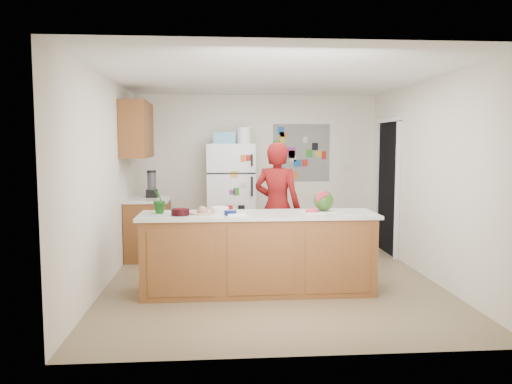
{
  "coord_description": "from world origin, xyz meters",
  "views": [
    {
      "loc": [
        -0.66,
        -6.07,
        1.71
      ],
      "look_at": [
        -0.17,
        0.2,
        1.09
      ],
      "focal_mm": 35.0,
      "sensor_mm": 36.0,
      "label": 1
    }
  ],
  "objects": [
    {
      "name": "cutting_board",
      "position": [
        0.5,
        -0.45,
        0.93
      ],
      "size": [
        0.41,
        0.35,
        0.01
      ],
      "primitive_type": "cube",
      "rotation": [
        0.0,
        0.0,
        0.26
      ],
      "color": "white",
      "rests_on": "peninsula_top"
    },
    {
      "name": "cherry_bowl",
      "position": [
        -1.07,
        -0.6,
        0.96
      ],
      "size": [
        0.23,
        0.23,
        0.07
      ],
      "primitive_type": "cylinder",
      "rotation": [
        0.0,
        0.0,
        0.14
      ],
      "color": "black",
      "rests_on": "peninsula_top"
    },
    {
      "name": "doorway",
      "position": [
        1.99,
        1.45,
        1.02
      ],
      "size": [
        0.03,
        0.85,
        2.04
      ],
      "primitive_type": "cube",
      "color": "black",
      "rests_on": "ground"
    },
    {
      "name": "side_counter_base",
      "position": [
        -1.69,
        1.35,
        0.43
      ],
      "size": [
        0.6,
        0.8,
        0.86
      ],
      "primitive_type": "cube",
      "color": "brown",
      "rests_on": "floor"
    },
    {
      "name": "blender_appliance",
      "position": [
        -1.64,
        1.44,
        1.09
      ],
      "size": [
        0.13,
        0.13,
        0.38
      ],
      "primitive_type": "cylinder",
      "color": "black",
      "rests_on": "side_counter_top"
    },
    {
      "name": "wall_right",
      "position": [
        2.01,
        0.0,
        1.25
      ],
      "size": [
        0.02,
        4.5,
        2.5
      ],
      "primitive_type": "cube",
      "color": "beige",
      "rests_on": "ground"
    },
    {
      "name": "watermelon",
      "position": [
        0.56,
        -0.43,
        1.05
      ],
      "size": [
        0.23,
        0.23,
        0.23
      ],
      "primitive_type": "sphere",
      "color": "#2B5516",
      "rests_on": "cutting_board"
    },
    {
      "name": "wall_back",
      "position": [
        0.0,
        2.26,
        1.25
      ],
      "size": [
        4.0,
        0.02,
        2.5
      ],
      "primitive_type": "cube",
      "color": "beige",
      "rests_on": "ground"
    },
    {
      "name": "plate",
      "position": [
        -0.83,
        -0.52,
        0.93
      ],
      "size": [
        0.3,
        0.3,
        0.02
      ],
      "primitive_type": "cylinder",
      "rotation": [
        0.0,
        0.0,
        -0.09
      ],
      "color": "beige",
      "rests_on": "peninsula_top"
    },
    {
      "name": "person",
      "position": [
        0.13,
        0.44,
        0.86
      ],
      "size": [
        0.75,
        0.64,
        1.73
      ],
      "primitive_type": "imported",
      "rotation": [
        0.0,
        0.0,
        2.71
      ],
      "color": "maroon",
      "rests_on": "floor"
    },
    {
      "name": "cobalt_bowl",
      "position": [
        -0.52,
        -0.61,
        0.95
      ],
      "size": [
        0.16,
        0.16,
        0.05
      ],
      "primitive_type": "cylinder",
      "rotation": [
        0.0,
        0.0,
        0.2
      ],
      "color": "#071355",
      "rests_on": "peninsula_top"
    },
    {
      "name": "peninsula_base",
      "position": [
        -0.2,
        -0.5,
        0.44
      ],
      "size": [
        2.6,
        0.62,
        0.88
      ],
      "primitive_type": "cube",
      "color": "brown",
      "rests_on": "floor"
    },
    {
      "name": "watermelon_slice",
      "position": [
        0.41,
        -0.5,
        0.94
      ],
      "size": [
        0.15,
        0.15,
        0.02
      ],
      "primitive_type": "cylinder",
      "color": "#D43244",
      "rests_on": "cutting_board"
    },
    {
      "name": "side_counter_top",
      "position": [
        -1.69,
        1.35,
        0.88
      ],
      "size": [
        0.64,
        0.84,
        0.04
      ],
      "primitive_type": "cube",
      "color": "silver",
      "rests_on": "side_counter_base"
    },
    {
      "name": "fridge_top_bin",
      "position": [
        -0.55,
        1.88,
        1.79
      ],
      "size": [
        0.35,
        0.28,
        0.18
      ],
      "primitive_type": "cube",
      "color": "#5999B2",
      "rests_on": "refrigerator"
    },
    {
      "name": "keys",
      "position": [
        0.82,
        -0.6,
        0.93
      ],
      "size": [
        0.1,
        0.06,
        0.01
      ],
      "primitive_type": "cube",
      "rotation": [
        0.0,
        0.0,
        -0.2
      ],
      "color": "gray",
      "rests_on": "peninsula_top"
    },
    {
      "name": "peninsula_top",
      "position": [
        -0.2,
        -0.5,
        0.9
      ],
      "size": [
        2.68,
        0.7,
        0.04
      ],
      "primitive_type": "cube",
      "color": "silver",
      "rests_on": "peninsula_base"
    },
    {
      "name": "floor",
      "position": [
        0.0,
        0.0,
        -0.01
      ],
      "size": [
        4.0,
        4.5,
        0.02
      ],
      "primitive_type": "cube",
      "color": "brown",
      "rests_on": "ground"
    },
    {
      "name": "upper_cabinets",
      "position": [
        -1.82,
        1.3,
        1.9
      ],
      "size": [
        0.35,
        1.0,
        0.8
      ],
      "primitive_type": "cube",
      "color": "brown",
      "rests_on": "wall_left"
    },
    {
      "name": "white_bowl",
      "position": [
        -0.63,
        -0.38,
        0.95
      ],
      "size": [
        0.24,
        0.24,
        0.06
      ],
      "primitive_type": "cylinder",
      "rotation": [
        0.0,
        0.0,
        0.21
      ],
      "color": "white",
      "rests_on": "peninsula_top"
    },
    {
      "name": "potted_plant",
      "position": [
        -1.32,
        -0.45,
        1.08
      ],
      "size": [
        0.19,
        0.21,
        0.31
      ],
      "primitive_type": "imported",
      "rotation": [
        0.0,
        0.0,
        4.32
      ],
      "color": "#0D440D",
      "rests_on": "peninsula_top"
    },
    {
      "name": "paper_towel",
      "position": [
        -0.46,
        -0.59,
        0.93
      ],
      "size": [
        0.22,
        0.2,
        0.02
      ],
      "primitive_type": "cube",
      "rotation": [
        0.0,
        0.0,
        0.14
      ],
      "color": "white",
      "rests_on": "peninsula_top"
    },
    {
      "name": "wall_left",
      "position": [
        -2.01,
        0.0,
        1.25
      ],
      "size": [
        0.02,
        4.5,
        2.5
      ],
      "primitive_type": "cube",
      "color": "beige",
      "rests_on": "ground"
    },
    {
      "name": "refrigerator",
      "position": [
        -0.45,
        1.88,
        0.85
      ],
      "size": [
        0.75,
        0.7,
        1.7
      ],
      "primitive_type": "cube",
      "color": "silver",
      "rests_on": "floor"
    },
    {
      "name": "photo_collage",
      "position": [
        0.75,
        2.24,
        1.55
      ],
      "size": [
        0.95,
        0.01,
        0.95
      ],
      "primitive_type": "cube",
      "color": "slate",
      "rests_on": "wall_back"
    },
    {
      "name": "ceiling",
      "position": [
        0.0,
        0.0,
        2.51
      ],
      "size": [
        4.0,
        4.5,
        0.02
      ],
      "primitive_type": "cube",
      "color": "white",
      "rests_on": "wall_back"
    }
  ]
}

